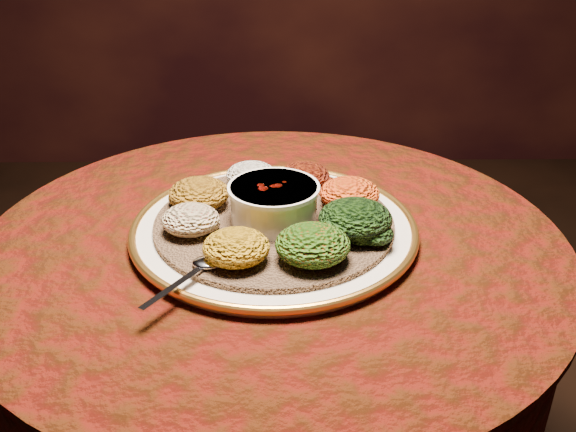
{
  "coord_description": "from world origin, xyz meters",
  "views": [
    {
      "loc": [
        0.01,
        -0.91,
        1.26
      ],
      "look_at": [
        0.03,
        0.02,
        0.76
      ],
      "focal_mm": 40.0,
      "sensor_mm": 36.0,
      "label": 1
    }
  ],
  "objects": [
    {
      "name": "portion_kitfo",
      "position": [
        0.06,
        0.13,
        0.78
      ],
      "size": [
        0.09,
        0.09,
        0.04
      ],
      "primitive_type": "ellipsoid",
      "color": "black",
      "rests_on": "injera"
    },
    {
      "name": "table",
      "position": [
        0.0,
        0.0,
        0.55
      ],
      "size": [
        0.96,
        0.96,
        0.73
      ],
      "color": "black",
      "rests_on": "ground"
    },
    {
      "name": "portion_timatim",
      "position": [
        -0.13,
        -0.03,
        0.78
      ],
      "size": [
        0.09,
        0.09,
        0.04
      ],
      "primitive_type": "ellipsoid",
      "color": "maroon",
      "rests_on": "injera"
    },
    {
      "name": "portion_ayib",
      "position": [
        -0.04,
        0.13,
        0.78
      ],
      "size": [
        0.09,
        0.09,
        0.04
      ],
      "primitive_type": "ellipsoid",
      "color": "silver",
      "rests_on": "injera"
    },
    {
      "name": "stew_bowl",
      "position": [
        0.0,
        0.0,
        0.8
      ],
      "size": [
        0.15,
        0.15,
        0.06
      ],
      "color": "silver",
      "rests_on": "injera"
    },
    {
      "name": "portion_tikil",
      "position": [
        0.13,
        0.05,
        0.79
      ],
      "size": [
        0.1,
        0.1,
        0.05
      ],
      "primitive_type": "ellipsoid",
      "color": "#C67510",
      "rests_on": "injera"
    },
    {
      "name": "portion_mixveg",
      "position": [
        0.06,
        -0.12,
        0.79
      ],
      "size": [
        0.11,
        0.1,
        0.05
      ],
      "primitive_type": "ellipsoid",
      "color": "#9C2E0A",
      "rests_on": "injera"
    },
    {
      "name": "spoon",
      "position": [
        -0.1,
        -0.14,
        0.77
      ],
      "size": [
        0.1,
        0.13,
        0.01
      ],
      "rotation": [
        0.0,
        0.0,
        -2.17
      ],
      "color": "silver",
      "rests_on": "injera"
    },
    {
      "name": "platter",
      "position": [
        0.0,
        0.0,
        0.75
      ],
      "size": [
        0.47,
        0.47,
        0.02
      ],
      "rotation": [
        0.0,
        0.0,
        0.05
      ],
      "color": "beige",
      "rests_on": "table"
    },
    {
      "name": "portion_shiro",
      "position": [
        -0.12,
        0.05,
        0.79
      ],
      "size": [
        0.1,
        0.1,
        0.05
      ],
      "primitive_type": "ellipsoid",
      "color": "#885C10",
      "rests_on": "injera"
    },
    {
      "name": "portion_kik",
      "position": [
        -0.05,
        -0.12,
        0.79
      ],
      "size": [
        0.1,
        0.09,
        0.05
      ],
      "primitive_type": "ellipsoid",
      "color": "#B58110",
      "rests_on": "injera"
    },
    {
      "name": "portion_gomen",
      "position": [
        0.13,
        -0.04,
        0.79
      ],
      "size": [
        0.11,
        0.11,
        0.06
      ],
      "primitive_type": "ellipsoid",
      "color": "black",
      "rests_on": "injera"
    },
    {
      "name": "injera",
      "position": [
        0.0,
        0.0,
        0.76
      ],
      "size": [
        0.42,
        0.42,
        0.01
      ],
      "primitive_type": "cylinder",
      "rotation": [
        0.0,
        0.0,
        0.09
      ],
      "color": "#896544",
      "rests_on": "platter"
    }
  ]
}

